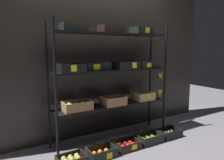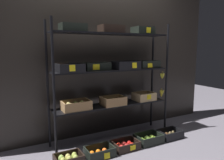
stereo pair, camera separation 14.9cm
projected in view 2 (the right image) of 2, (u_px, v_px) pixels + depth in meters
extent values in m
plane|color=slate|center=(112.00, 139.00, 3.16)|extent=(10.00, 10.00, 0.00)
cube|color=#2D2823|center=(101.00, 51.00, 3.30)|extent=(4.11, 0.12, 2.55)
cylinder|color=black|center=(54.00, 90.00, 2.49)|extent=(0.03, 0.03, 1.67)
cylinder|color=black|center=(166.00, 80.00, 3.29)|extent=(0.03, 0.03, 1.67)
cylinder|color=black|center=(48.00, 86.00, 2.78)|extent=(0.03, 0.03, 1.67)
cylinder|color=black|center=(152.00, 77.00, 3.59)|extent=(0.03, 0.03, 1.67)
cube|color=black|center=(112.00, 105.00, 3.08)|extent=(1.68, 0.31, 0.02)
cube|color=black|center=(112.00, 70.00, 3.01)|extent=(1.68, 0.31, 0.02)
cube|color=black|center=(112.00, 34.00, 2.94)|extent=(1.68, 0.31, 0.02)
cube|color=#A87F51|center=(76.00, 109.00, 2.81)|extent=(0.37, 0.24, 0.01)
cube|color=#A87F51|center=(79.00, 107.00, 2.70)|extent=(0.37, 0.02, 0.11)
cube|color=#A87F51|center=(73.00, 103.00, 2.89)|extent=(0.37, 0.02, 0.11)
cube|color=#A87F51|center=(63.00, 106.00, 2.71)|extent=(0.02, 0.21, 0.11)
cube|color=#A87F51|center=(89.00, 103.00, 2.88)|extent=(0.02, 0.21, 0.11)
ellipsoid|color=#A9BE5B|center=(70.00, 107.00, 2.73)|extent=(0.07, 0.07, 0.09)
ellipsoid|color=#B6C359|center=(77.00, 106.00, 2.77)|extent=(0.07, 0.07, 0.09)
ellipsoid|color=tan|center=(83.00, 105.00, 2.81)|extent=(0.07, 0.07, 0.09)
ellipsoid|color=tan|center=(69.00, 105.00, 2.79)|extent=(0.07, 0.07, 0.09)
ellipsoid|color=#AABE4F|center=(75.00, 105.00, 2.82)|extent=(0.07, 0.07, 0.09)
ellipsoid|color=#AFB553|center=(82.00, 104.00, 2.87)|extent=(0.07, 0.07, 0.09)
cube|color=#A87F51|center=(113.00, 104.00, 3.04)|extent=(0.33, 0.24, 0.01)
cube|color=#A87F51|center=(117.00, 102.00, 2.94)|extent=(0.33, 0.02, 0.11)
cube|color=#A87F51|center=(109.00, 99.00, 3.13)|extent=(0.33, 0.02, 0.11)
cube|color=#A87F51|center=(103.00, 102.00, 2.96)|extent=(0.02, 0.21, 0.11)
cube|color=#A87F51|center=(122.00, 99.00, 3.11)|extent=(0.02, 0.21, 0.11)
sphere|color=#87C839|center=(111.00, 103.00, 2.98)|extent=(0.07, 0.07, 0.07)
sphere|color=#95BB45|center=(117.00, 102.00, 3.03)|extent=(0.07, 0.07, 0.07)
sphere|color=#8CBC43|center=(108.00, 102.00, 3.03)|extent=(0.07, 0.07, 0.07)
sphere|color=#97BC34|center=(115.00, 101.00, 3.09)|extent=(0.07, 0.07, 0.07)
cube|color=tan|center=(144.00, 100.00, 3.32)|extent=(0.31, 0.24, 0.01)
cube|color=tan|center=(149.00, 97.00, 3.21)|extent=(0.31, 0.02, 0.11)
cube|color=tan|center=(140.00, 95.00, 3.41)|extent=(0.31, 0.02, 0.11)
cube|color=tan|center=(136.00, 97.00, 3.24)|extent=(0.02, 0.21, 0.11)
cube|color=tan|center=(152.00, 95.00, 3.38)|extent=(0.02, 0.21, 0.11)
sphere|color=#E4C855|center=(142.00, 98.00, 3.26)|extent=(0.07, 0.07, 0.07)
sphere|color=gold|center=(148.00, 97.00, 3.30)|extent=(0.07, 0.07, 0.07)
sphere|color=#D3B254|center=(140.00, 97.00, 3.32)|extent=(0.07, 0.07, 0.07)
sphere|color=gold|center=(146.00, 96.00, 3.37)|extent=(0.07, 0.07, 0.07)
cube|color=yellow|center=(149.00, 97.00, 3.21)|extent=(0.07, 0.01, 0.07)
cube|color=black|center=(70.00, 72.00, 2.68)|extent=(0.32, 0.25, 0.01)
cube|color=black|center=(73.00, 68.00, 2.57)|extent=(0.32, 0.02, 0.09)
cube|color=black|center=(67.00, 67.00, 2.77)|extent=(0.32, 0.02, 0.09)
cube|color=black|center=(58.00, 68.00, 2.60)|extent=(0.02, 0.22, 0.09)
cube|color=black|center=(82.00, 67.00, 2.74)|extent=(0.02, 0.22, 0.09)
sphere|color=orange|center=(66.00, 69.00, 2.61)|extent=(0.07, 0.07, 0.07)
sphere|color=orange|center=(75.00, 68.00, 2.66)|extent=(0.07, 0.07, 0.07)
sphere|color=orange|center=(65.00, 68.00, 2.67)|extent=(0.07, 0.07, 0.07)
sphere|color=orange|center=(73.00, 68.00, 2.73)|extent=(0.07, 0.07, 0.07)
cube|color=yellow|center=(72.00, 68.00, 2.56)|extent=(0.07, 0.01, 0.08)
cube|color=black|center=(97.00, 69.00, 2.95)|extent=(0.35, 0.21, 0.01)
cube|color=black|center=(100.00, 66.00, 2.86)|extent=(0.35, 0.02, 0.09)
cube|color=black|center=(94.00, 65.00, 3.03)|extent=(0.35, 0.02, 0.09)
cube|color=black|center=(85.00, 66.00, 2.86)|extent=(0.02, 0.18, 0.09)
cube|color=black|center=(108.00, 65.00, 3.02)|extent=(0.02, 0.18, 0.09)
sphere|color=#5F2F53|center=(90.00, 68.00, 2.86)|extent=(0.05, 0.05, 0.05)
sphere|color=#64264E|center=(94.00, 68.00, 2.89)|extent=(0.05, 0.05, 0.05)
sphere|color=#5E2C56|center=(98.00, 67.00, 2.92)|extent=(0.05, 0.05, 0.05)
sphere|color=#6B2749|center=(101.00, 67.00, 2.94)|extent=(0.05, 0.05, 0.05)
sphere|color=#5C295A|center=(105.00, 67.00, 2.97)|extent=(0.05, 0.05, 0.05)
sphere|color=#662953|center=(88.00, 67.00, 2.92)|extent=(0.05, 0.05, 0.05)
sphere|color=#662859|center=(92.00, 67.00, 2.95)|extent=(0.05, 0.05, 0.05)
sphere|color=#541B5D|center=(96.00, 67.00, 2.97)|extent=(0.05, 0.05, 0.05)
sphere|color=#5D2258|center=(99.00, 67.00, 3.00)|extent=(0.05, 0.05, 0.05)
sphere|color=#66255D|center=(103.00, 67.00, 3.03)|extent=(0.05, 0.05, 0.05)
cube|color=yellow|center=(96.00, 67.00, 2.82)|extent=(0.10, 0.01, 0.07)
cube|color=black|center=(126.00, 69.00, 3.07)|extent=(0.36, 0.25, 0.01)
cube|color=black|center=(130.00, 65.00, 2.95)|extent=(0.36, 0.02, 0.10)
cube|color=black|center=(121.00, 64.00, 3.16)|extent=(0.36, 0.02, 0.10)
cube|color=black|center=(115.00, 65.00, 2.98)|extent=(0.02, 0.22, 0.10)
cube|color=black|center=(136.00, 64.00, 3.14)|extent=(0.02, 0.22, 0.10)
ellipsoid|color=yellow|center=(121.00, 66.00, 2.98)|extent=(0.06, 0.06, 0.08)
ellipsoid|color=yellow|center=(126.00, 66.00, 3.01)|extent=(0.06, 0.06, 0.08)
ellipsoid|color=yellow|center=(129.00, 66.00, 3.04)|extent=(0.06, 0.06, 0.08)
ellipsoid|color=yellow|center=(133.00, 65.00, 3.07)|extent=(0.06, 0.06, 0.08)
ellipsoid|color=yellow|center=(119.00, 66.00, 3.05)|extent=(0.06, 0.06, 0.08)
ellipsoid|color=yellow|center=(123.00, 65.00, 3.08)|extent=(0.06, 0.06, 0.08)
ellipsoid|color=yellow|center=(126.00, 65.00, 3.11)|extent=(0.06, 0.06, 0.08)
ellipsoid|color=yellow|center=(130.00, 65.00, 3.14)|extent=(0.06, 0.06, 0.08)
cube|color=yellow|center=(135.00, 65.00, 2.98)|extent=(0.07, 0.01, 0.08)
cube|color=black|center=(148.00, 67.00, 3.29)|extent=(0.34, 0.21, 0.01)
cube|color=black|center=(152.00, 64.00, 3.19)|extent=(0.34, 0.02, 0.10)
cube|color=black|center=(144.00, 63.00, 3.36)|extent=(0.34, 0.02, 0.10)
cube|color=black|center=(139.00, 64.00, 3.20)|extent=(0.02, 0.18, 0.10)
cube|color=black|center=(156.00, 63.00, 3.35)|extent=(0.02, 0.18, 0.10)
sphere|color=orange|center=(144.00, 65.00, 3.21)|extent=(0.06, 0.06, 0.06)
sphere|color=orange|center=(149.00, 65.00, 3.26)|extent=(0.06, 0.06, 0.06)
sphere|color=orange|center=(153.00, 65.00, 3.30)|extent=(0.06, 0.06, 0.06)
sphere|color=orange|center=(142.00, 65.00, 3.26)|extent=(0.06, 0.06, 0.06)
sphere|color=orange|center=(146.00, 65.00, 3.31)|extent=(0.06, 0.06, 0.06)
sphere|color=orange|center=(151.00, 65.00, 3.34)|extent=(0.06, 0.06, 0.06)
cube|color=yellow|center=(150.00, 65.00, 3.17)|extent=(0.08, 0.01, 0.06)
cube|color=black|center=(73.00, 31.00, 2.69)|extent=(0.32, 0.22, 0.01)
cube|color=black|center=(75.00, 26.00, 2.59)|extent=(0.32, 0.02, 0.09)
cube|color=black|center=(70.00, 28.00, 2.77)|extent=(0.32, 0.02, 0.09)
cube|color=black|center=(61.00, 27.00, 2.61)|extent=(0.02, 0.18, 0.09)
cube|color=black|center=(84.00, 28.00, 2.75)|extent=(0.02, 0.18, 0.09)
ellipsoid|color=brown|center=(67.00, 27.00, 2.61)|extent=(0.05, 0.05, 0.07)
ellipsoid|color=brown|center=(71.00, 28.00, 2.64)|extent=(0.05, 0.05, 0.07)
ellipsoid|color=brown|center=(76.00, 28.00, 2.66)|extent=(0.05, 0.05, 0.07)
ellipsoid|color=brown|center=(81.00, 28.00, 2.69)|extent=(0.05, 0.05, 0.07)
ellipsoid|color=brown|center=(65.00, 28.00, 2.67)|extent=(0.05, 0.05, 0.07)
ellipsoid|color=brown|center=(70.00, 28.00, 2.70)|extent=(0.05, 0.05, 0.07)
ellipsoid|color=brown|center=(74.00, 28.00, 2.73)|extent=(0.05, 0.05, 0.07)
ellipsoid|color=brown|center=(78.00, 28.00, 2.75)|extent=(0.05, 0.05, 0.07)
cube|color=black|center=(111.00, 33.00, 2.96)|extent=(0.32, 0.22, 0.01)
cube|color=black|center=(115.00, 28.00, 2.86)|extent=(0.32, 0.02, 0.10)
cube|color=black|center=(108.00, 29.00, 3.03)|extent=(0.32, 0.02, 0.10)
cube|color=black|center=(101.00, 28.00, 2.88)|extent=(0.02, 0.18, 0.10)
cube|color=black|center=(121.00, 29.00, 3.02)|extent=(0.02, 0.18, 0.10)
sphere|color=red|center=(108.00, 29.00, 2.90)|extent=(0.07, 0.07, 0.07)
sphere|color=red|center=(116.00, 30.00, 2.96)|extent=(0.07, 0.07, 0.07)
sphere|color=red|center=(107.00, 30.00, 2.95)|extent=(0.07, 0.07, 0.07)
sphere|color=red|center=(113.00, 30.00, 3.00)|extent=(0.07, 0.07, 0.07)
cube|color=black|center=(143.00, 34.00, 3.23)|extent=(0.30, 0.22, 0.01)
cube|color=black|center=(147.00, 30.00, 3.14)|extent=(0.30, 0.02, 0.10)
cube|color=black|center=(139.00, 31.00, 3.32)|extent=(0.30, 0.02, 0.10)
cube|color=black|center=(135.00, 30.00, 3.16)|extent=(0.02, 0.19, 0.10)
cube|color=black|center=(150.00, 31.00, 3.29)|extent=(0.02, 0.19, 0.10)
ellipsoid|color=#B2AF4E|center=(141.00, 30.00, 3.18)|extent=(0.07, 0.07, 0.09)
ellipsoid|color=#BFB44C|center=(147.00, 31.00, 3.22)|extent=(0.07, 0.07, 0.09)
ellipsoid|color=#A9B561|center=(139.00, 31.00, 3.23)|extent=(0.07, 0.07, 0.09)
ellipsoid|color=#BDB64F|center=(144.00, 31.00, 3.28)|extent=(0.07, 0.07, 0.09)
cube|color=yellow|center=(149.00, 30.00, 3.14)|extent=(0.08, 0.01, 0.08)
cylinder|color=brown|center=(162.00, 89.00, 3.46)|extent=(0.02, 0.02, 0.02)
ellipsoid|color=yellow|center=(161.00, 93.00, 3.46)|extent=(0.08, 0.03, 0.12)
ellipsoid|color=yellow|center=(161.00, 93.00, 3.47)|extent=(0.05, 0.03, 0.12)
ellipsoid|color=yellow|center=(161.00, 93.00, 3.48)|extent=(0.05, 0.03, 0.12)
ellipsoid|color=yellow|center=(162.00, 93.00, 3.48)|extent=(0.09, 0.03, 0.11)
cylinder|color=brown|center=(162.00, 72.00, 3.42)|extent=(0.02, 0.02, 0.02)
ellipsoid|color=yellow|center=(161.00, 76.00, 3.42)|extent=(0.07, 0.03, 0.10)
ellipsoid|color=yellow|center=(162.00, 76.00, 3.42)|extent=(0.05, 0.03, 0.10)
ellipsoid|color=yellow|center=(163.00, 76.00, 3.42)|extent=(0.05, 0.03, 0.10)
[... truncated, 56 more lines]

